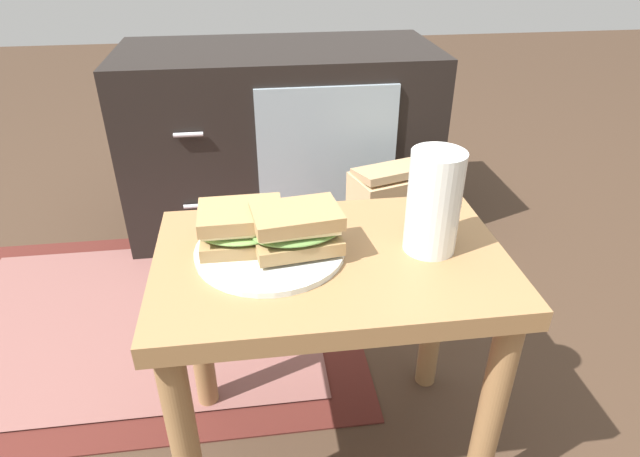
{
  "coord_description": "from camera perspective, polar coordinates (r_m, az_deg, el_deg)",
  "views": [
    {
      "loc": [
        -0.11,
        -0.71,
        0.93
      ],
      "look_at": [
        -0.02,
        0.0,
        0.51
      ],
      "focal_mm": 30.24,
      "sensor_mm": 36.0,
      "label": 1
    }
  ],
  "objects": [
    {
      "name": "plate",
      "position": [
        0.86,
        -5.3,
        -2.28
      ],
      "size": [
        0.24,
        0.24,
        0.01
      ],
      "primitive_type": "cylinder",
      "color": "silver",
      "rests_on": "side_table"
    },
    {
      "name": "side_table",
      "position": [
        0.91,
        1.12,
        -7.57
      ],
      "size": [
        0.56,
        0.36,
        0.46
      ],
      "color": "olive",
      "rests_on": "ground"
    },
    {
      "name": "sandwich_front",
      "position": [
        0.85,
        -8.29,
        0.15
      ],
      "size": [
        0.14,
        0.1,
        0.07
      ],
      "color": "#9E7A4C",
      "rests_on": "plate"
    },
    {
      "name": "area_rug",
      "position": [
        1.52,
        -18.59,
        -8.92
      ],
      "size": [
        1.13,
        0.83,
        0.01
      ],
      "color": "#4C1E19",
      "rests_on": "ground"
    },
    {
      "name": "ground_plane",
      "position": [
        1.17,
        0.92,
        -21.89
      ],
      "size": [
        8.0,
        8.0,
        0.0
      ],
      "primitive_type": "plane",
      "color": "#3D2B1E"
    },
    {
      "name": "beer_glass",
      "position": [
        0.85,
        11.89,
        2.58
      ],
      "size": [
        0.08,
        0.08,
        0.17
      ],
      "color": "silver",
      "rests_on": "side_table"
    },
    {
      "name": "sandwich_back",
      "position": [
        0.83,
        -2.48,
        -0.02
      ],
      "size": [
        0.15,
        0.11,
        0.07
      ],
      "color": "#9E7A4C",
      "rests_on": "plate"
    },
    {
      "name": "paper_bag",
      "position": [
        1.49,
        7.38,
        0.01
      ],
      "size": [
        0.24,
        0.18,
        0.37
      ],
      "color": "tan",
      "rests_on": "ground"
    },
    {
      "name": "tv_cabinet",
      "position": [
        1.78,
        -4.13,
        9.36
      ],
      "size": [
        0.96,
        0.46,
        0.58
      ],
      "color": "black",
      "rests_on": "ground"
    }
  ]
}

